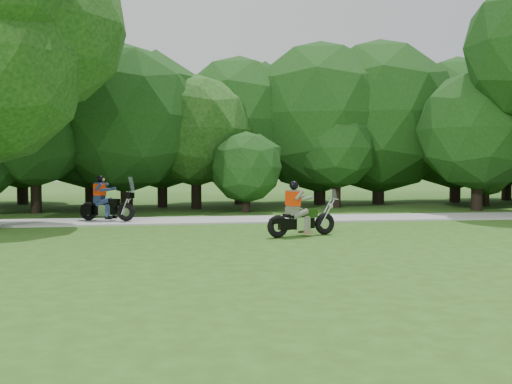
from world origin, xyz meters
name	(u,v)px	position (x,y,z in m)	size (l,w,h in m)	color
ground	(405,257)	(0.00, 0.00, 0.00)	(100.00, 100.00, 0.00)	#325217
walkway	(312,219)	(0.00, 8.00, 0.03)	(60.00, 2.20, 0.06)	#ABABA5
tree_line	(290,125)	(0.62, 14.72, 3.74)	(40.19, 12.23, 7.87)	black
chopper_motorcycle	(299,216)	(-1.50, 3.59, 0.56)	(2.07, 1.01, 1.51)	black
touring_motorcycle	(104,204)	(-7.11, 8.03, 0.61)	(1.91, 1.14, 1.52)	black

